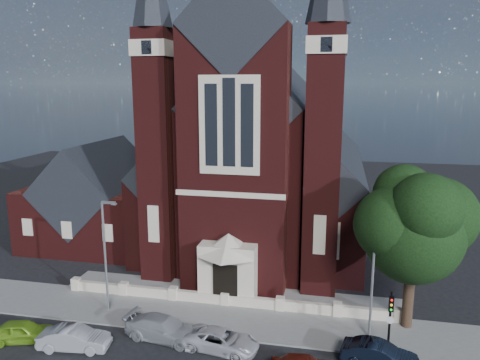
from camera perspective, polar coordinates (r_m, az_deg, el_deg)
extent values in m
plane|color=black|center=(42.95, 0.97, -10.05)|extent=(120.00, 120.00, 0.00)
cube|color=slate|center=(33.65, -2.63, -16.54)|extent=(60.00, 5.00, 0.12)
cube|color=slate|center=(37.12, -1.02, -13.69)|extent=(26.00, 3.00, 0.14)
cube|color=beige|center=(35.37, -1.78, -15.05)|extent=(24.00, 0.40, 0.90)
cube|color=#441212|center=(50.53, 3.18, 1.52)|extent=(10.00, 30.00, 14.00)
cube|color=black|center=(49.77, 3.27, 9.48)|extent=(10.00, 30.20, 10.00)
cube|color=#441212|center=(51.86, -5.25, -1.63)|extent=(5.00, 26.00, 8.00)
cube|color=#441212|center=(49.60, 11.56, -2.44)|extent=(5.00, 26.00, 8.00)
cube|color=black|center=(51.09, -5.33, 2.74)|extent=(5.01, 26.20, 5.01)
cube|color=black|center=(48.80, 11.75, 2.12)|extent=(5.01, 26.20, 5.01)
cube|color=#441212|center=(35.01, -0.71, 1.97)|extent=(8.00, 3.00, 20.00)
cube|color=black|center=(34.74, -0.75, 18.45)|extent=(8.00, 3.20, 8.00)
cube|color=beige|center=(33.12, -1.32, 6.65)|extent=(4.40, 0.15, 7.00)
cube|color=black|center=(33.04, -1.35, 6.98)|extent=(0.90, 0.08, 6.20)
cube|color=beige|center=(35.33, -1.41, -11.15)|extent=(4.20, 2.00, 4.40)
cube|color=black|center=(34.64, -1.82, -12.72)|extent=(1.80, 0.12, 3.20)
cone|color=beige|center=(34.53, -1.43, -7.78)|extent=(4.60, 4.60, 1.60)
cube|color=#441212|center=(37.88, -10.01, 2.54)|extent=(2.60, 2.60, 20.00)
cube|color=beige|center=(37.51, -10.49, 15.46)|extent=(2.80, 2.80, 1.20)
cube|color=#441212|center=(35.17, 10.05, 1.84)|extent=(2.60, 2.60, 20.00)
cube|color=beige|center=(34.76, 10.56, 15.77)|extent=(2.80, 2.80, 1.20)
cube|color=#441212|center=(50.02, -16.66, -3.76)|extent=(12.00, 12.00, 6.00)
cube|color=black|center=(49.33, -16.86, -0.40)|extent=(8.49, 12.20, 8.49)
cylinder|color=black|center=(33.36, 19.87, -12.76)|extent=(0.70, 0.70, 5.00)
sphere|color=black|center=(31.96, 20.37, -6.20)|extent=(6.40, 6.40, 6.40)
sphere|color=black|center=(30.35, 21.70, -3.30)|extent=(4.40, 4.40, 4.40)
cylinder|color=gray|center=(34.33, -16.11, -9.09)|extent=(0.16, 0.16, 8.00)
cube|color=gray|center=(32.92, -15.73, -2.66)|extent=(1.00, 0.15, 0.18)
cube|color=gray|center=(32.76, -15.10, -2.84)|extent=(0.35, 0.22, 0.12)
cylinder|color=gray|center=(30.66, 15.84, -11.64)|extent=(0.16, 0.16, 8.00)
cube|color=gray|center=(29.38, 17.25, -4.47)|extent=(1.00, 0.15, 0.18)
cube|color=gray|center=(29.45, 18.02, -4.65)|extent=(0.35, 0.22, 0.12)
cylinder|color=black|center=(30.25, 17.77, -16.29)|extent=(0.14, 0.14, 4.00)
cube|color=black|center=(29.54, 17.96, -14.19)|extent=(0.28, 0.22, 0.90)
sphere|color=red|center=(29.30, 18.02, -13.77)|extent=(0.14, 0.14, 0.14)
sphere|color=#CC8C0C|center=(29.43, 17.98, -14.30)|extent=(0.14, 0.14, 0.14)
sphere|color=#0C9919|center=(29.56, 17.94, -14.83)|extent=(0.14, 0.14, 0.14)
imported|color=#77AC22|center=(33.70, -25.06, -16.37)|extent=(4.28, 2.67, 1.36)
imported|color=#9A9CA1|center=(31.66, -19.54, -17.74)|extent=(4.47, 2.07, 1.42)
imported|color=#A2A5AA|center=(31.36, -9.29, -17.42)|extent=(5.31, 2.81, 1.47)
imported|color=silver|center=(29.97, -2.23, -18.96)|extent=(4.88, 2.81, 1.28)
imported|color=black|center=(29.61, 16.66, -19.76)|extent=(4.48, 2.28, 1.41)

